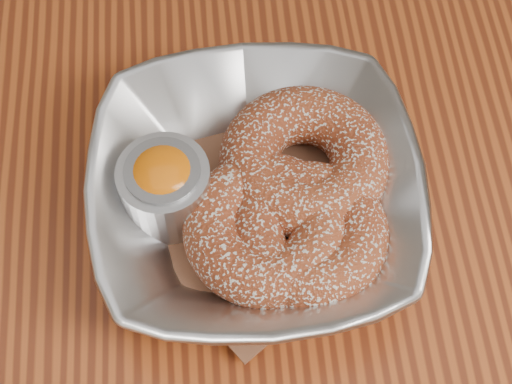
{
  "coord_description": "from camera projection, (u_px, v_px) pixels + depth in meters",
  "views": [
    {
      "loc": [
        -0.09,
        -0.16,
        1.2
      ],
      "look_at": [
        -0.07,
        0.07,
        0.78
      ],
      "focal_mm": 55.0,
      "sensor_mm": 36.0,
      "label": 1
    }
  ],
  "objects": [
    {
      "name": "table",
      "position": [
        356.0,
        358.0,
        0.56
      ],
      "size": [
        1.2,
        0.8,
        0.75
      ],
      "color": "brown",
      "rests_on": "ground_plane"
    },
    {
      "name": "serving_bowl",
      "position": [
        256.0,
        196.0,
        0.49
      ],
      "size": [
        0.21,
        0.21,
        0.05
      ],
      "primitive_type": "imported",
      "color": "#B5B8BD",
      "rests_on": "table"
    },
    {
      "name": "parchment",
      "position": [
        256.0,
        208.0,
        0.5
      ],
      "size": [
        0.2,
        0.2,
        0.0
      ],
      "primitive_type": "cube",
      "rotation": [
        0.0,
        0.0,
        0.63
      ],
      "color": "brown",
      "rests_on": "table"
    },
    {
      "name": "donut_back",
      "position": [
        304.0,
        161.0,
        0.5
      ],
      "size": [
        0.13,
        0.13,
        0.04
      ],
      "primitive_type": "torus",
      "rotation": [
        0.0,
        0.0,
        -0.21
      ],
      "color": "brown",
      "rests_on": "parchment"
    },
    {
      "name": "donut_front",
      "position": [
        266.0,
        228.0,
        0.47
      ],
      "size": [
        0.14,
        0.14,
        0.04
      ],
      "primitive_type": "torus",
      "rotation": [
        0.0,
        0.0,
        0.57
      ],
      "color": "brown",
      "rests_on": "parchment"
    },
    {
      "name": "donut_extra",
      "position": [
        309.0,
        234.0,
        0.47
      ],
      "size": [
        0.1,
        0.1,
        0.03
      ],
      "primitive_type": "torus",
      "rotation": [
        0.0,
        0.0,
        0.01
      ],
      "color": "brown",
      "rests_on": "parchment"
    },
    {
      "name": "ramekin",
      "position": [
        165.0,
        186.0,
        0.48
      ],
      "size": [
        0.06,
        0.06,
        0.05
      ],
      "color": "#B5B8BD",
      "rests_on": "table"
    }
  ]
}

